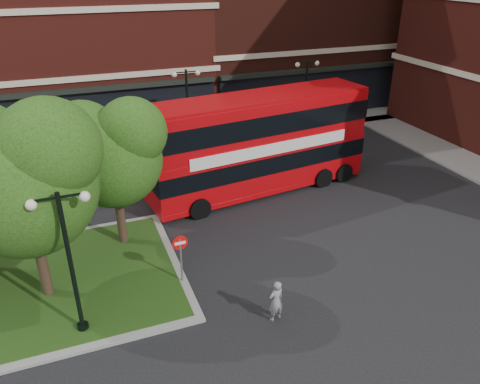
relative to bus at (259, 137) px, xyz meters
name	(u,v)px	position (x,y,z in m)	size (l,w,h in m)	color
ground	(245,296)	(-3.80, -7.75, -2.86)	(120.00, 120.00, 0.00)	black
pavement_far	(152,142)	(-3.80, 8.75, -2.80)	(44.00, 3.00, 0.12)	slate
terrace_far_left	(1,22)	(-11.80, 16.25, 4.14)	(26.00, 12.00, 14.00)	maroon
traffic_island	(4,295)	(-11.80, -4.75, -2.79)	(12.60, 7.60, 0.15)	gray
tree_island_west	(18,172)	(-10.40, -5.18, 1.94)	(5.40, 4.71, 7.21)	#2D2116
tree_island_east	(110,149)	(-7.38, -2.69, 1.39)	(4.46, 3.90, 6.29)	#2D2116
lamp_island	(70,258)	(-9.30, -7.55, -0.03)	(1.72, 0.36, 5.00)	black
lamp_far_left	(188,106)	(-1.80, 6.75, -0.03)	(1.72, 0.36, 5.00)	black
lamp_far_right	(305,94)	(6.20, 6.75, -0.03)	(1.72, 0.36, 5.00)	black
bus	(259,137)	(0.00, 0.00, 0.00)	(11.64, 4.06, 4.35)	#B6070C
woman	(276,301)	(-3.30, -9.24, -2.10)	(0.55, 0.36, 1.52)	gray
car_silver	(64,156)	(-9.19, 6.75, -2.17)	(1.61, 4.01, 1.37)	#B0B3B8
car_white	(212,130)	(-0.05, 7.62, -2.07)	(1.67, 4.78, 1.57)	silver
no_entry_sign	(180,250)	(-5.69, -6.25, -1.40)	(0.57, 0.07, 2.05)	slate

